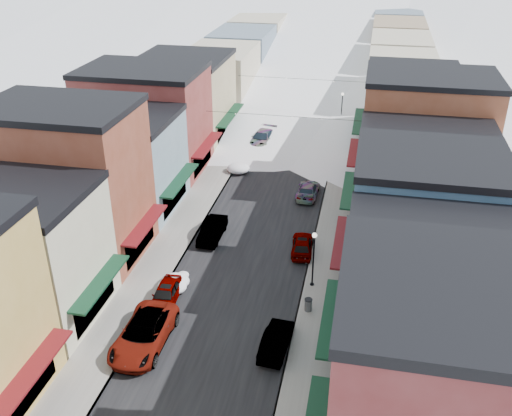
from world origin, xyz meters
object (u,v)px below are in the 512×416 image
at_px(car_white_suv, 144,334).
at_px(trash_can, 308,305).
at_px(car_dark_hatch, 212,230).
at_px(streetlamp_near, 314,253).
at_px(car_silver_sedan, 166,294).
at_px(car_green_sedan, 276,340).

distance_m(car_white_suv, trash_can, 11.32).
bearing_deg(car_dark_hatch, streetlamp_near, -30.54).
xyz_separation_m(car_silver_sedan, car_dark_hatch, (0.80, 9.45, 0.05)).
xyz_separation_m(car_dark_hatch, streetlamp_near, (9.17, -5.39, 2.18)).
relative_size(car_white_suv, trash_can, 6.75).
xyz_separation_m(car_silver_sedan, car_green_sedan, (8.52, -3.24, -0.01)).
height_order(car_dark_hatch, streetlamp_near, streetlamp_near).
relative_size(car_silver_sedan, car_dark_hatch, 0.90).
bearing_deg(car_white_suv, streetlamp_near, 41.66).
bearing_deg(car_silver_sedan, car_white_suv, -91.10).
bearing_deg(car_silver_sedan, trash_can, 2.19).
bearing_deg(car_green_sedan, trash_can, -106.77).
height_order(car_white_suv, trash_can, car_white_suv).
relative_size(car_dark_hatch, trash_can, 4.97).
relative_size(car_silver_sedan, car_green_sedan, 0.98).
xyz_separation_m(car_white_suv, car_green_sedan, (8.35, 1.30, -0.17)).
relative_size(car_white_suv, car_dark_hatch, 1.36).
bearing_deg(streetlamp_near, trash_can, -88.40).
xyz_separation_m(car_silver_sedan, trash_can, (10.06, 0.94, -0.09)).
distance_m(car_white_suv, car_green_sedan, 8.46).
bearing_deg(car_green_sedan, car_dark_hatch, -55.22).
bearing_deg(trash_can, car_green_sedan, -110.25).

